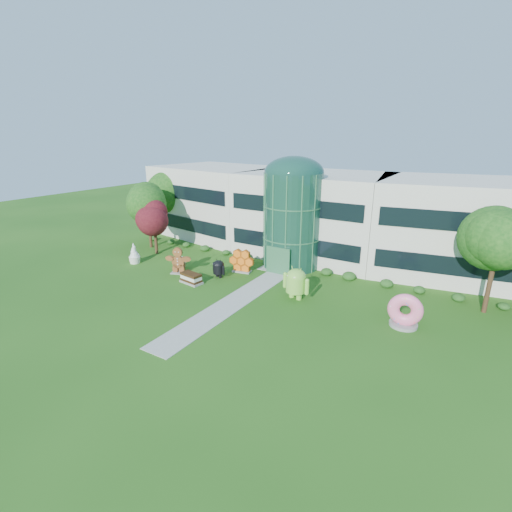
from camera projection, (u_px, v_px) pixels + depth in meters
The scene contains 14 objects.
ground at pixel (226, 307), 30.24m from camera, with size 140.00×140.00×0.00m, color #215114.
building at pixel (315, 213), 43.38m from camera, with size 46.00×15.00×9.30m, color beige, non-canonical shape.
atrium at pixel (292, 221), 38.44m from camera, with size 6.00×6.00×9.80m, color #194738.
walkway at pixel (240, 298), 31.85m from camera, with size 2.40×20.00×0.04m, color #9E9E93.
tree_red at pixel (155, 229), 43.06m from camera, with size 4.00×4.00×6.00m, color #3F0C14, non-canonical shape.
trees_backdrop at pixel (296, 225), 39.47m from camera, with size 52.00×8.00×8.40m, color #104312, non-canonical shape.
android_green at pixel (296, 281), 31.45m from camera, with size 2.77×1.85×3.14m, color #7FCD41, non-canonical shape.
android_black at pixel (219, 267), 36.35m from camera, with size 1.80×1.21×2.05m, color black, non-canonical shape.
donut at pixel (405, 310), 26.92m from camera, with size 2.51×1.21×2.61m, color #F95E87, non-canonical shape.
gingerbread at pixel (178, 260), 37.33m from camera, with size 2.96×1.14×2.73m, color brown, non-canonical shape.
ice_cream_sandwich at pixel (191, 278), 35.03m from camera, with size 2.24×1.12×1.00m, color black, non-canonical shape.
honeycomb at pixel (242, 262), 37.69m from camera, with size 2.79×0.99×2.19m, color orange, non-canonical shape.
froyo at pixel (134, 253), 40.33m from camera, with size 1.31×1.31×2.24m, color white, non-canonical shape.
cupcake at pixel (181, 263), 38.70m from camera, with size 1.15×1.15×1.37m, color white, non-canonical shape.
Camera 1 is at (16.39, -22.12, 13.42)m, focal length 26.00 mm.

